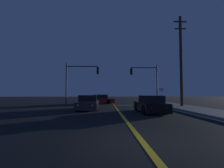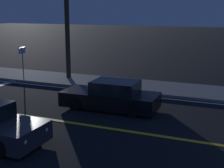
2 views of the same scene
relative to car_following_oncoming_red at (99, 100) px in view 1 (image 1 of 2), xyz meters
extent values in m
plane|color=black|center=(2.07, -20.95, -0.58)|extent=(160.00, 160.00, 0.00)
cube|color=gray|center=(9.03, -11.71, -0.51)|extent=(3.20, 33.26, 0.15)
cube|color=gold|center=(2.07, -11.71, -0.58)|extent=(0.20, 31.41, 0.01)
cube|color=silver|center=(7.18, -11.71, -0.58)|extent=(0.16, 31.41, 0.01)
cube|color=silver|center=(4.75, -3.97, -0.58)|extent=(5.36, 0.50, 0.01)
cube|color=maroon|center=(-0.07, 0.00, -0.14)|extent=(4.74, 1.98, 0.68)
cube|color=black|center=(0.21, 0.01, 0.46)|extent=(2.20, 1.65, 0.60)
cylinder|color=black|center=(-1.49, -0.91, -0.26)|extent=(0.65, 0.24, 0.64)
cylinder|color=black|center=(-1.54, 0.81, -0.26)|extent=(0.65, 0.24, 0.64)
cylinder|color=black|center=(1.41, -0.82, -0.26)|extent=(0.65, 0.24, 0.64)
cylinder|color=black|center=(1.36, 0.90, -0.26)|extent=(0.65, 0.24, 0.64)
sphere|color=#FFF4CC|center=(-2.33, -0.64, -0.06)|extent=(0.18, 0.18, 0.18)
sphere|color=#FFF4CC|center=(-2.37, 0.50, -0.06)|extent=(0.18, 0.18, 0.18)
sphere|color=red|center=(2.24, -0.50, -0.06)|extent=(0.14, 0.14, 0.14)
sphere|color=red|center=(2.21, 0.64, -0.06)|extent=(0.14, 0.14, 0.14)
cube|color=#2D2D33|center=(-0.68, -9.53, -0.14)|extent=(1.88, 4.31, 0.68)
cube|color=black|center=(-0.68, -9.27, 0.46)|extent=(1.61, 1.99, 0.60)
cylinder|color=black|center=(0.18, -10.87, -0.26)|extent=(0.22, 0.64, 0.64)
cylinder|color=black|center=(-1.56, -10.86, -0.26)|extent=(0.22, 0.64, 0.64)
cylinder|color=black|center=(0.19, -8.20, -0.26)|extent=(0.22, 0.64, 0.64)
cylinder|color=black|center=(-1.54, -8.19, -0.26)|extent=(0.22, 0.64, 0.64)
sphere|color=#FFF4CC|center=(-0.12, -11.62, -0.06)|extent=(0.18, 0.18, 0.18)
sphere|color=#FFF4CC|center=(-1.27, -11.61, -0.06)|extent=(0.18, 0.18, 0.18)
sphere|color=red|center=(-0.09, -7.43, -0.06)|extent=(0.14, 0.14, 0.14)
sphere|color=red|center=(-1.24, -7.42, -0.06)|extent=(0.14, 0.14, 0.14)
cube|color=black|center=(4.54, -12.06, -0.14)|extent=(1.93, 4.56, 0.68)
cube|color=black|center=(4.55, -12.33, 0.46)|extent=(1.61, 2.12, 0.60)
cylinder|color=black|center=(3.66, -10.68, -0.26)|extent=(0.24, 0.65, 0.64)
cylinder|color=black|center=(5.35, -10.64, -0.26)|extent=(0.24, 0.65, 0.64)
cylinder|color=black|center=(3.73, -13.48, -0.26)|extent=(0.24, 0.65, 0.64)
cylinder|color=black|center=(5.42, -13.44, -0.26)|extent=(0.24, 0.65, 0.64)
sphere|color=#FFF4CC|center=(3.92, -9.87, -0.06)|extent=(0.18, 0.18, 0.18)
sphere|color=#FFF4CC|center=(5.05, -9.85, -0.06)|extent=(0.18, 0.18, 0.18)
sphere|color=red|center=(4.03, -14.28, -0.06)|extent=(0.14, 0.14, 0.14)
sphere|color=red|center=(5.16, -14.25, -0.06)|extent=(0.14, 0.14, 0.14)
cylinder|color=#38383D|center=(8.23, -1.67, 2.18)|extent=(0.18, 0.18, 5.52)
cylinder|color=#38383D|center=(6.40, -1.67, 4.54)|extent=(3.65, 0.12, 0.12)
cube|color=black|center=(4.58, -1.67, 3.99)|extent=(0.28, 0.28, 0.90)
sphere|color=red|center=(4.58, -1.67, 4.26)|extent=(0.22, 0.22, 0.22)
sphere|color=#4C2D05|center=(4.58, -1.67, 3.99)|extent=(0.22, 0.22, 0.22)
sphere|color=#0A3814|center=(4.58, -1.67, 3.72)|extent=(0.22, 0.22, 0.22)
cylinder|color=#38383D|center=(-4.10, -3.07, 2.13)|extent=(0.18, 0.18, 5.43)
cylinder|color=#38383D|center=(-2.07, -3.07, 4.45)|extent=(4.06, 0.12, 0.12)
cube|color=black|center=(-0.04, -3.07, 3.90)|extent=(0.28, 0.28, 0.90)
sphere|color=red|center=(-0.04, -3.07, 4.17)|extent=(0.22, 0.22, 0.22)
sphere|color=#4C2D05|center=(-0.04, -3.07, 3.90)|extent=(0.22, 0.22, 0.22)
sphere|color=#0A3814|center=(-0.04, -3.07, 3.63)|extent=(0.22, 0.22, 0.22)
cylinder|color=#42301E|center=(9.33, -7.05, 4.49)|extent=(0.30, 0.30, 10.15)
cube|color=#42301E|center=(9.33, -7.05, 8.97)|extent=(1.47, 0.12, 0.12)
cube|color=#42301E|center=(9.33, -7.05, 8.17)|extent=(1.24, 0.12, 0.12)
cylinder|color=slate|center=(7.93, -4.47, 0.53)|extent=(0.06, 0.06, 2.22)
cube|color=white|center=(7.93, -4.47, 1.39)|extent=(0.56, 0.12, 0.40)
camera|label=1|loc=(0.90, -26.24, 0.92)|focal=28.50mm
camera|label=2|loc=(-8.78, -17.72, 3.96)|focal=51.28mm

